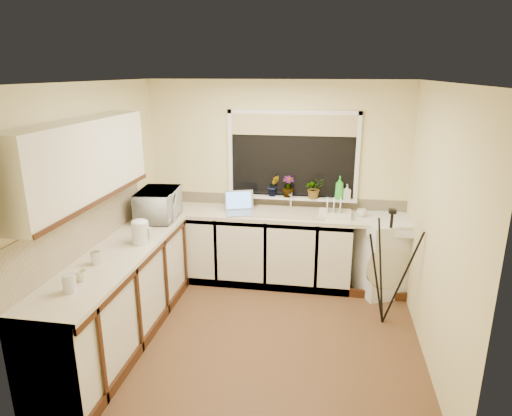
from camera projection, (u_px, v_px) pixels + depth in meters
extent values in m
plane|color=brown|center=(257.00, 332.00, 4.55)|extent=(3.20, 3.20, 0.00)
plane|color=white|center=(257.00, 82.00, 3.83)|extent=(3.20, 3.20, 0.00)
plane|color=beige|center=(276.00, 181.00, 5.61)|extent=(3.20, 0.00, 3.20)
plane|color=beige|center=(218.00, 293.00, 2.78)|extent=(3.20, 0.00, 3.20)
plane|color=beige|center=(98.00, 210.00, 4.44)|extent=(0.00, 3.00, 3.00)
plane|color=beige|center=(436.00, 227.00, 3.94)|extent=(0.00, 3.00, 3.00)
cube|color=silver|center=(247.00, 247.00, 5.61)|extent=(2.55, 0.60, 0.86)
cube|color=silver|center=(120.00, 298.00, 4.34)|extent=(0.54, 2.40, 0.86)
cube|color=beige|center=(273.00, 214.00, 5.42)|extent=(3.20, 0.60, 0.04)
cube|color=beige|center=(115.00, 255.00, 4.21)|extent=(0.60, 2.40, 0.04)
cube|color=silver|center=(82.00, 162.00, 3.82)|extent=(0.28, 1.90, 0.70)
cube|color=beige|center=(84.00, 229.00, 4.19)|extent=(0.02, 2.40, 0.45)
cube|color=beige|center=(276.00, 201.00, 5.67)|extent=(3.20, 0.02, 0.14)
cube|color=black|center=(293.00, 156.00, 5.47)|extent=(1.50, 0.02, 1.00)
cube|color=tan|center=(293.00, 125.00, 5.33)|extent=(1.50, 0.02, 0.25)
cube|color=white|center=(291.00, 198.00, 5.56)|extent=(1.60, 0.14, 0.03)
cube|color=tan|center=(289.00, 212.00, 5.38)|extent=(0.82, 0.46, 0.03)
cylinder|color=silver|center=(291.00, 200.00, 5.52)|extent=(0.03, 0.03, 0.24)
cube|color=white|center=(385.00, 254.00, 5.33)|extent=(0.83, 0.82, 0.90)
cube|color=#929299|center=(241.00, 214.00, 5.35)|extent=(0.40, 0.34, 0.02)
cube|color=#589AEF|center=(239.00, 200.00, 5.46)|extent=(0.35, 0.17, 0.24)
cylinder|color=silver|center=(140.00, 233.00, 4.42)|extent=(0.17, 0.17, 0.22)
cube|color=silver|center=(335.00, 214.00, 5.28)|extent=(0.38, 0.29, 0.06)
cylinder|color=silver|center=(69.00, 283.00, 3.46)|extent=(0.10, 0.10, 0.15)
cylinder|color=silver|center=(96.00, 258.00, 3.96)|extent=(0.08, 0.08, 0.12)
imported|color=white|center=(158.00, 204.00, 5.16)|extent=(0.47, 0.65, 0.34)
imported|color=#999999|center=(273.00, 186.00, 5.54)|extent=(0.18, 0.16, 0.26)
imported|color=#999999|center=(288.00, 186.00, 5.51)|extent=(0.17, 0.17, 0.26)
imported|color=#999999|center=(314.00, 188.00, 5.45)|extent=(0.29, 0.27, 0.25)
imported|color=green|center=(339.00, 188.00, 5.41)|extent=(0.12, 0.12, 0.28)
imported|color=#999999|center=(347.00, 192.00, 5.41)|extent=(0.09, 0.09, 0.18)
imported|color=silver|center=(361.00, 213.00, 5.25)|extent=(0.12, 0.12, 0.09)
imported|color=beige|center=(81.00, 276.00, 3.65)|extent=(0.12, 0.12, 0.09)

